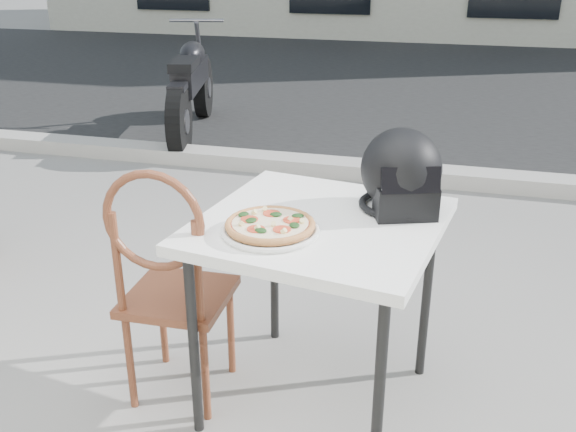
% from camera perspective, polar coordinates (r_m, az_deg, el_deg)
% --- Properties ---
extents(ground, '(80.00, 80.00, 0.00)m').
position_cam_1_polar(ground, '(2.67, -8.36, -17.13)').
color(ground, gray).
rests_on(ground, ground).
extents(street_asphalt, '(30.00, 8.00, 0.00)m').
position_cam_1_polar(street_asphalt, '(9.07, 9.26, 11.68)').
color(street_asphalt, black).
rests_on(street_asphalt, ground).
extents(curb, '(30.00, 0.25, 0.12)m').
position_cam_1_polar(curb, '(5.21, 4.41, 4.31)').
color(curb, '#A8A49D').
rests_on(curb, ground).
extents(cafe_table_main, '(0.96, 0.96, 0.80)m').
position_cam_1_polar(cafe_table_main, '(2.35, 2.81, -1.95)').
color(cafe_table_main, white).
rests_on(cafe_table_main, ground).
extents(plate, '(0.36, 0.36, 0.02)m').
position_cam_1_polar(plate, '(2.20, -1.59, -1.31)').
color(plate, white).
rests_on(plate, cafe_table_main).
extents(pizza, '(0.39, 0.39, 0.04)m').
position_cam_1_polar(pizza, '(2.19, -1.60, -0.74)').
color(pizza, '#BD7D45').
rests_on(pizza, plate).
extents(helmet, '(0.39, 0.40, 0.31)m').
position_cam_1_polar(helmet, '(2.40, 10.05, 3.64)').
color(helmet, black).
rests_on(helmet, cafe_table_main).
extents(cafe_chair_main, '(0.40, 0.40, 1.02)m').
position_cam_1_polar(cafe_chair_main, '(2.46, -10.52, -5.27)').
color(cafe_chair_main, brown).
rests_on(cafe_chair_main, ground).
extents(motorcycle, '(0.71, 2.06, 1.04)m').
position_cam_1_polar(motorcycle, '(6.35, -8.56, 11.22)').
color(motorcycle, black).
rests_on(motorcycle, street_asphalt).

